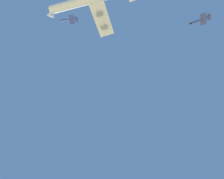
{
  "coord_description": "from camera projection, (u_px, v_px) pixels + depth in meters",
  "views": [
    {
      "loc": [
        -22.37,
        67.72,
        2.87
      ],
      "look_at": [
        -0.74,
        24.01,
        66.96
      ],
      "focal_mm": 26.84,
      "sensor_mm": 36.0,
      "label": 1
    }
  ],
  "objects": [
    {
      "name": "chase_jet_lead",
      "position": [
        201.0,
        20.0,
        117.91
      ],
      "size": [
        15.25,
        8.42,
        4.0
      ],
      "rotation": [
        0.0,
        0.0,
        0.1
      ],
      "color": "#38478C"
    },
    {
      "name": "chase_jet_left_wing",
      "position": [
        70.0,
        20.0,
        147.24
      ],
      "size": [
        15.04,
        9.13,
        4.0
      ],
      "rotation": [
        0.0,
        0.0,
        0.4
      ],
      "color": "#38478C"
    }
  ]
}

